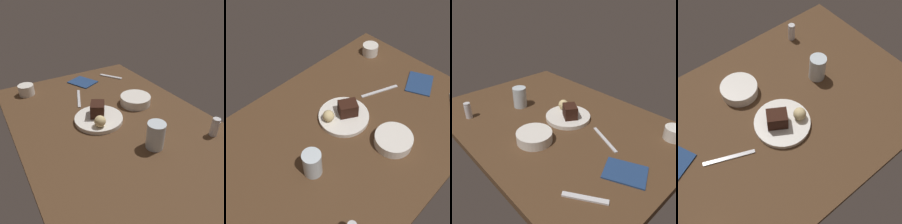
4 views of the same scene
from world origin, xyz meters
The scene contains 9 objects.
dining_table centered at (0.00, 0.00, 1.50)cm, with size 120.00×84.00×3.00cm, color #4C331E.
dessert_plate centered at (-2.91, -5.54, 3.95)cm, with size 21.93×21.93×1.89cm, color white.
chocolate_cake_slice centered at (-4.86, -5.02, 8.00)cm, with size 7.80×6.01×6.21cm, color black.
bread_roll centered at (3.54, -8.28, 7.39)cm, with size 4.99×4.99×4.99cm, color #DBC184.
water_glass centered at (24.11, 4.55, 8.43)cm, with size 7.11×7.11×10.85cm, color silver.
side_bowl centered at (-7.08, 17.92, 5.21)cm, with size 15.32×15.32×4.42cm, color white.
coffee_cup centered at (-46.11, -27.29, 5.82)cm, with size 8.27×8.27×5.64cm, color silver.
butter_knife centered at (-26.78, -4.83, 3.25)cm, with size 19.00×1.40×0.50cm, color silver.
folded_napkin centered at (-44.66, 5.63, 3.30)cm, with size 14.97×11.68×0.60cm, color navy.
Camera 2 is at (56.22, 49.28, 97.10)cm, focal length 45.52 mm.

